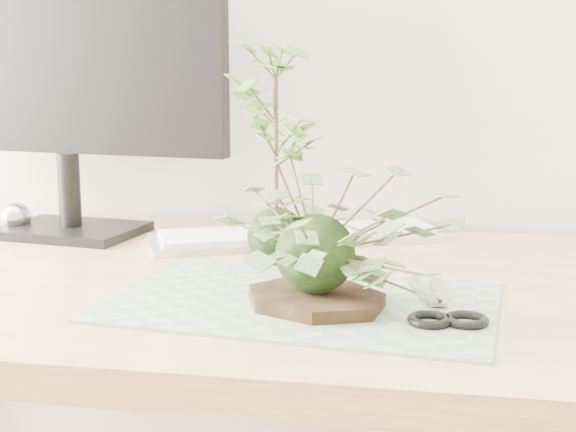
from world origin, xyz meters
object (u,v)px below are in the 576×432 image
object	(u,v)px
desk	(256,339)
monitor	(65,62)
maple_kokedama	(276,94)
ivy_kokedama	(316,217)
keyboard	(299,236)

from	to	relation	value
desk	monitor	size ratio (longest dim) A/B	2.90
maple_kokedama	ivy_kokedama	bearing A→B (deg)	-66.87
keyboard	monitor	bearing A→B (deg)	157.68
desk	maple_kokedama	world-z (taller)	maple_kokedama
ivy_kokedama	desk	bearing A→B (deg)	127.21
ivy_kokedama	monitor	world-z (taller)	monitor
desk	keyboard	distance (m)	0.25
ivy_kokedama	maple_kokedama	bearing A→B (deg)	113.13
desk	monitor	bearing A→B (deg)	149.09
desk	ivy_kokedama	world-z (taller)	ivy_kokedama
desk	ivy_kokedama	xyz separation A→B (m)	(0.10, -0.13, 0.20)
ivy_kokedama	keyboard	distance (m)	0.38
desk	keyboard	world-z (taller)	keyboard
monitor	ivy_kokedama	bearing A→B (deg)	-28.77
monitor	maple_kokedama	bearing A→B (deg)	-13.17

